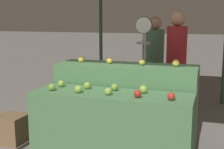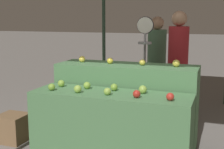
{
  "view_description": "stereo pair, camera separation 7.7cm",
  "coord_description": "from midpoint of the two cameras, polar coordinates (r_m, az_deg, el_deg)",
  "views": [
    {
      "loc": [
        1.06,
        -3.16,
        1.62
      ],
      "look_at": [
        -0.09,
        0.3,
        0.96
      ],
      "focal_mm": 50.0,
      "sensor_mm": 36.0,
      "label": 1
    },
    {
      "loc": [
        1.13,
        -3.13,
        1.62
      ],
      "look_at": [
        -0.09,
        0.3,
        0.96
      ],
      "focal_mm": 50.0,
      "sensor_mm": 36.0,
      "label": 2
    }
  ],
  "objects": [
    {
      "name": "person_customer_left",
      "position": [
        5.33,
        7.36,
        3.11
      ],
      "size": [
        0.43,
        0.43,
        1.65
      ],
      "rotation": [
        0.0,
        0.0,
        2.62
      ],
      "color": "#2D2D38",
      "rests_on": "ground_plane"
    },
    {
      "name": "apple_back_2",
      "position": [
        3.88,
        4.95,
        2.24
      ],
      "size": [
        0.08,
        0.08,
        0.08
      ],
      "primitive_type": "sphere",
      "color": "gold",
      "rests_on": "display_counter_back"
    },
    {
      "name": "wooden_crate_side",
      "position": [
        4.39,
        -18.34,
        -9.36
      ],
      "size": [
        0.36,
        0.36,
        0.36
      ],
      "primitive_type": "cube",
      "color": "brown",
      "rests_on": "ground_plane"
    },
    {
      "name": "person_vendor_at_scale",
      "position": [
        4.79,
        11.21,
        2.89
      ],
      "size": [
        0.31,
        0.31,
        1.72
      ],
      "rotation": [
        0.0,
        0.0,
        3.18
      ],
      "color": "#2D2D38",
      "rests_on": "ground_plane"
    },
    {
      "name": "apple_front_0",
      "position": [
        3.59,
        -11.56,
        -2.31
      ],
      "size": [
        0.08,
        0.08,
        0.08
      ],
      "primitive_type": "sphere",
      "color": "#7AA338",
      "rests_on": "display_counter_front"
    },
    {
      "name": "apple_front_3",
      "position": [
        3.23,
        4.03,
        -3.54
      ],
      "size": [
        0.08,
        0.08,
        0.08
      ],
      "primitive_type": "sphere",
      "color": "#AD281E",
      "rests_on": "display_counter_front"
    },
    {
      "name": "apple_front_4",
      "position": [
        3.17,
        10.1,
        -3.97
      ],
      "size": [
        0.08,
        0.08,
        0.08
      ],
      "primitive_type": "sphere",
      "color": "#B72D23",
      "rests_on": "display_counter_front"
    },
    {
      "name": "apple_back_0",
      "position": [
        4.16,
        -6.17,
        2.8
      ],
      "size": [
        0.08,
        0.08,
        0.08
      ],
      "primitive_type": "sphere",
      "color": "yellow",
      "rests_on": "display_counter_back"
    },
    {
      "name": "apple_back_3",
      "position": [
        3.82,
        11.03,
        2.06
      ],
      "size": [
        0.09,
        0.09,
        0.09
      ],
      "primitive_type": "sphere",
      "color": "gold",
      "rests_on": "display_counter_back"
    },
    {
      "name": "apple_front_2",
      "position": [
        3.33,
        -1.4,
        -3.11
      ],
      "size": [
        0.08,
        0.08,
        0.08
      ],
      "primitive_type": "sphere",
      "color": "#8EB247",
      "rests_on": "display_counter_front"
    },
    {
      "name": "display_counter_front",
      "position": [
        3.54,
        -0.79,
        -9.77
      ],
      "size": [
        1.78,
        0.55,
        0.81
      ],
      "primitive_type": "cube",
      "color": "#4C7A4C",
      "rests_on": "ground_plane"
    },
    {
      "name": "apple_front_5",
      "position": [
        3.77,
        -9.89,
        -1.66
      ],
      "size": [
        0.08,
        0.08,
        0.08
      ],
      "primitive_type": "sphere",
      "color": "#84AD3D",
      "rests_on": "display_counter_front"
    },
    {
      "name": "apple_back_1",
      "position": [
        3.99,
        -1.01,
        2.52
      ],
      "size": [
        0.08,
        0.08,
        0.08
      ],
      "primitive_type": "sphere",
      "color": "gold",
      "rests_on": "display_counter_back"
    },
    {
      "name": "produce_scale",
      "position": [
        4.59,
        5.28,
        4.69
      ],
      "size": [
        0.25,
        0.2,
        1.64
      ],
      "color": "#99999E",
      "rests_on": "ground_plane"
    },
    {
      "name": "apple_front_7",
      "position": [
        3.53,
        -0.24,
        -2.33
      ],
      "size": [
        0.08,
        0.08,
        0.08
      ],
      "primitive_type": "sphere",
      "color": "#7AA338",
      "rests_on": "display_counter_front"
    },
    {
      "name": "display_counter_back",
      "position": [
        4.05,
        2.0,
        -5.45
      ],
      "size": [
        1.78,
        0.55,
        1.04
      ],
      "primitive_type": "cube",
      "color": "#4C7A4C",
      "rests_on": "ground_plane"
    },
    {
      "name": "apple_front_1",
      "position": [
        3.44,
        -6.84,
        -2.68
      ],
      "size": [
        0.09,
        0.09,
        0.09
      ],
      "primitive_type": "sphere",
      "color": "#8EB247",
      "rests_on": "display_counter_front"
    },
    {
      "name": "apple_front_8",
      "position": [
        3.42,
        5.11,
        -2.72
      ],
      "size": [
        0.09,
        0.09,
        0.09
      ],
      "primitive_type": "sphere",
      "color": "#8EB247",
      "rests_on": "display_counter_front"
    },
    {
      "name": "apple_front_6",
      "position": [
        3.62,
        -5.17,
        -2.02
      ],
      "size": [
        0.08,
        0.08,
        0.08
      ],
      "primitive_type": "sphere",
      "color": "#84AD3D",
      "rests_on": "display_counter_front"
    }
  ]
}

